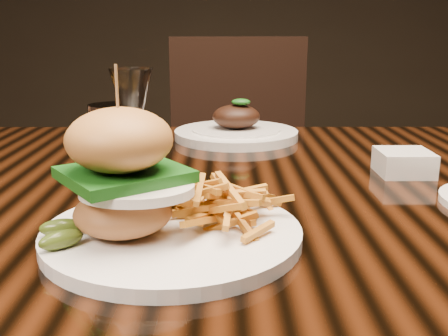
{
  "coord_description": "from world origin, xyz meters",
  "views": [
    {
      "loc": [
        -0.05,
        -0.78,
        0.98
      ],
      "look_at": [
        -0.05,
        -0.15,
        0.81
      ],
      "focal_mm": 42.0,
      "sensor_mm": 36.0,
      "label": 1
    }
  ],
  "objects_px": {
    "wine_glass": "(132,100)",
    "far_dish": "(236,131)",
    "burger_plate": "(162,200)",
    "chair_far": "(242,166)",
    "dining_table": "(256,227)"
  },
  "relations": [
    {
      "from": "far_dish",
      "to": "burger_plate",
      "type": "bearing_deg",
      "value": -99.71
    },
    {
      "from": "burger_plate",
      "to": "wine_glass",
      "type": "height_order",
      "value": "burger_plate"
    },
    {
      "from": "wine_glass",
      "to": "far_dish",
      "type": "height_order",
      "value": "wine_glass"
    },
    {
      "from": "dining_table",
      "to": "chair_far",
      "type": "relative_size",
      "value": 1.68
    },
    {
      "from": "far_dish",
      "to": "chair_far",
      "type": "distance_m",
      "value": 0.62
    },
    {
      "from": "burger_plate",
      "to": "far_dish",
      "type": "xyz_separation_m",
      "value": [
        0.09,
        0.55,
        -0.03
      ]
    },
    {
      "from": "dining_table",
      "to": "burger_plate",
      "type": "height_order",
      "value": "burger_plate"
    },
    {
      "from": "far_dish",
      "to": "chair_far",
      "type": "relative_size",
      "value": 0.27
    },
    {
      "from": "burger_plate",
      "to": "far_dish",
      "type": "distance_m",
      "value": 0.56
    },
    {
      "from": "wine_glass",
      "to": "chair_far",
      "type": "height_order",
      "value": "chair_far"
    },
    {
      "from": "far_dish",
      "to": "chair_far",
      "type": "xyz_separation_m",
      "value": [
        0.04,
        0.58,
        -0.23
      ]
    },
    {
      "from": "far_dish",
      "to": "chair_far",
      "type": "height_order",
      "value": "chair_far"
    },
    {
      "from": "wine_glass",
      "to": "chair_far",
      "type": "distance_m",
      "value": 0.98
    },
    {
      "from": "burger_plate",
      "to": "wine_glass",
      "type": "distance_m",
      "value": 0.25
    },
    {
      "from": "dining_table",
      "to": "far_dish",
      "type": "height_order",
      "value": "far_dish"
    }
  ]
}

